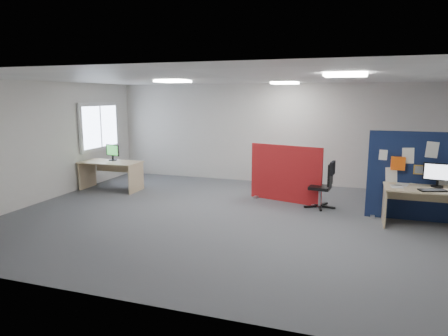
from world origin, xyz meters
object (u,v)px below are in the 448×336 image
(second_desk, at_px, (112,168))
(monitor_second, at_px, (113,152))
(main_desk, at_px, (433,198))
(red_divider, at_px, (285,174))
(monitor_main, at_px, (438,174))
(office_chair, at_px, (325,182))
(navy_divider, at_px, (424,177))

(second_desk, height_order, monitor_second, monitor_second)
(main_desk, relative_size, red_divider, 1.01)
(second_desk, relative_size, monitor_second, 3.41)
(main_desk, distance_m, monitor_main, 0.44)
(monitor_second, bearing_deg, red_divider, 17.50)
(main_desk, relative_size, second_desk, 1.12)
(monitor_main, height_order, office_chair, monitor_main)
(red_divider, height_order, office_chair, red_divider)
(red_divider, relative_size, second_desk, 1.11)
(navy_divider, bearing_deg, second_desk, 176.96)
(monitor_main, distance_m, office_chair, 2.13)
(monitor_main, bearing_deg, main_desk, -109.44)
(red_divider, xyz_separation_m, monitor_second, (-4.46, -0.07, 0.32))
(red_divider, distance_m, office_chair, 0.95)
(navy_divider, xyz_separation_m, office_chair, (-1.84, 0.30, -0.29))
(navy_divider, relative_size, main_desk, 1.23)
(main_desk, bearing_deg, office_chair, 161.43)
(office_chair, bearing_deg, red_divider, 168.46)
(monitor_second, bearing_deg, main_desk, 9.71)
(monitor_main, xyz_separation_m, second_desk, (-7.33, 0.61, -0.43))
(navy_divider, xyz_separation_m, monitor_second, (-7.20, 0.53, 0.10))
(navy_divider, height_order, office_chair, navy_divider)
(main_desk, xyz_separation_m, office_chair, (-1.95, 0.66, 0.01))
(second_desk, distance_m, office_chair, 5.31)
(office_chair, bearing_deg, navy_divider, -2.47)
(navy_divider, height_order, red_divider, navy_divider)
(monitor_main, relative_size, red_divider, 0.30)
(navy_divider, height_order, second_desk, navy_divider)
(monitor_main, bearing_deg, second_desk, -175.53)
(navy_divider, bearing_deg, monitor_main, -51.67)
(navy_divider, bearing_deg, monitor_second, 175.80)
(main_desk, height_order, second_desk, same)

